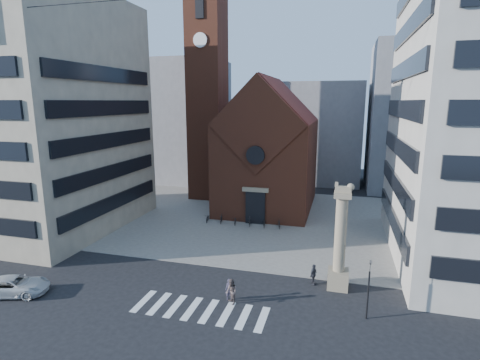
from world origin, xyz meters
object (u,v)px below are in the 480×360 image
lion_column (340,247)px  traffic_light (368,288)px  scooter_0 (208,218)px  pedestrian_0 (229,290)px  pedestrian_1 (231,292)px  white_car (14,286)px  pedestrian_2 (313,275)px

lion_column → traffic_light: (1.99, -4.00, -1.17)m
scooter_0 → lion_column: bearing=-51.7°
pedestrian_0 → lion_column: bearing=18.8°
traffic_light → pedestrian_0: (-9.84, -0.10, -1.46)m
pedestrian_1 → scooter_0: size_ratio=1.08×
traffic_light → pedestrian_1: bearing=-176.5°
lion_column → white_car: 25.51m
lion_column → pedestrian_1: (-7.54, -4.59, -2.50)m
pedestrian_1 → scooter_0: bearing=164.7°
pedestrian_0 → scooter_0: 18.86m
traffic_light → pedestrian_1: 9.64m
traffic_light → pedestrian_1: (-9.53, -0.59, -1.33)m
lion_column → pedestrian_1: bearing=-148.7°
pedestrian_1 → pedestrian_0: bearing=171.6°
lion_column → pedestrian_0: (-7.85, -4.10, -2.63)m
pedestrian_1 → pedestrian_2: (5.60, 4.59, -0.08)m
lion_column → pedestrian_0: 9.24m
pedestrian_1 → scooter_0: 19.44m
white_car → pedestrian_2: size_ratio=2.91×
pedestrian_1 → pedestrian_2: size_ratio=1.09×
lion_column → white_car: lion_column is taller
lion_column → white_car: bearing=-162.3°
pedestrian_2 → scooter_0: size_ratio=0.99×
lion_column → white_car: (-24.16, -7.72, -2.75)m
lion_column → scooter_0: lion_column is taller
scooter_0 → traffic_light: bearing=-56.0°
lion_column → white_car: size_ratio=1.70×
pedestrian_1 → pedestrian_2: pedestrian_1 is taller
lion_column → pedestrian_0: lion_column is taller
traffic_light → pedestrian_2: (-3.93, 4.00, -1.41)m
pedestrian_2 → lion_column: bearing=-68.4°
lion_column → pedestrian_2: size_ratio=4.94×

